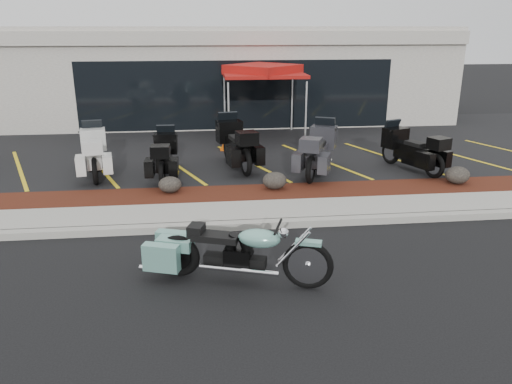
{
  "coord_description": "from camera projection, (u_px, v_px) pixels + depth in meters",
  "views": [
    {
      "loc": [
        -1.43,
        -8.73,
        4.03
      ],
      "look_at": [
        -0.32,
        1.2,
        0.69
      ],
      "focal_mm": 35.0,
      "sensor_mm": 36.0,
      "label": 1
    }
  ],
  "objects": [
    {
      "name": "boulder_mid",
      "position": [
        275.0,
        180.0,
        12.39
      ],
      "size": [
        0.6,
        0.5,
        0.43
      ],
      "primitive_type": "ellipsoid",
      "color": "black",
      "rests_on": "mulch_bed"
    },
    {
      "name": "curb",
      "position": [
        273.0,
        224.0,
        10.48
      ],
      "size": [
        24.0,
        0.25,
        0.15
      ],
      "primitive_type": "cube",
      "color": "gray",
      "rests_on": "ground"
    },
    {
      "name": "sidewalk",
      "position": [
        268.0,
        212.0,
        11.14
      ],
      "size": [
        24.0,
        1.2,
        0.15
      ],
      "primitive_type": "cube",
      "color": "gray",
      "rests_on": "ground"
    },
    {
      "name": "touring_grey",
      "position": [
        324.0,
        142.0,
        14.3
      ],
      "size": [
        1.88,
        2.63,
        1.43
      ],
      "primitive_type": null,
      "rotation": [
        0.0,
        0.0,
        1.14
      ],
      "color": "#2F2F34",
      "rests_on": "upper_lot"
    },
    {
      "name": "hero_cruiser",
      "position": [
        308.0,
        258.0,
        7.87
      ],
      "size": [
        3.16,
        1.71,
        1.08
      ],
      "primitive_type": null,
      "rotation": [
        0.0,
        0.0,
        -0.32
      ],
      "color": "#669E92",
      "rests_on": "ground"
    },
    {
      "name": "touring_black_mid",
      "position": [
        228.0,
        136.0,
        14.95
      ],
      "size": [
        1.46,
        2.67,
        1.47
      ],
      "primitive_type": null,
      "rotation": [
        0.0,
        0.0,
        1.78
      ],
      "color": "black",
      "rests_on": "upper_lot"
    },
    {
      "name": "upper_lot",
      "position": [
        243.0,
        145.0,
        17.36
      ],
      "size": [
        26.0,
        9.6,
        0.15
      ],
      "primitive_type": "cube",
      "color": "black",
      "rests_on": "ground"
    },
    {
      "name": "popup_canopy",
      "position": [
        263.0,
        72.0,
        17.43
      ],
      "size": [
        2.94,
        2.94,
        2.59
      ],
      "rotation": [
        0.0,
        0.0,
        -0.06
      ],
      "color": "silver",
      "rests_on": "upper_lot"
    },
    {
      "name": "boulder_right",
      "position": [
        458.0,
        175.0,
        12.8
      ],
      "size": [
        0.63,
        0.52,
        0.45
      ],
      "primitive_type": "ellipsoid",
      "color": "black",
      "rests_on": "mulch_bed"
    },
    {
      "name": "boulder_left",
      "position": [
        170.0,
        185.0,
        12.12
      ],
      "size": [
        0.56,
        0.47,
        0.4
      ],
      "primitive_type": "ellipsoid",
      "color": "black",
      "rests_on": "mulch_bed"
    },
    {
      "name": "touring_white",
      "position": [
        94.0,
        144.0,
        14.15
      ],
      "size": [
        1.32,
        2.5,
        1.38
      ],
      "primitive_type": null,
      "rotation": [
        0.0,
        0.0,
        1.75
      ],
      "color": "silver",
      "rests_on": "upper_lot"
    },
    {
      "name": "ground",
      "position": [
        279.0,
        245.0,
        9.65
      ],
      "size": [
        90.0,
        90.0,
        0.0
      ],
      "primitive_type": "plane",
      "color": "black",
      "rests_on": "ground"
    },
    {
      "name": "touring_black_front",
      "position": [
        167.0,
        147.0,
        13.97
      ],
      "size": [
        0.9,
        2.23,
        1.28
      ],
      "primitive_type": null,
      "rotation": [
        0.0,
        0.0,
        1.55
      ],
      "color": "black",
      "rests_on": "upper_lot"
    },
    {
      "name": "mulch_bed",
      "position": [
        262.0,
        195.0,
        12.27
      ],
      "size": [
        24.0,
        1.2,
        0.16
      ],
      "primitive_type": "cube",
      "color": "#35180C",
      "rests_on": "ground"
    },
    {
      "name": "touring_black_rear",
      "position": [
        391.0,
        142.0,
        14.54
      ],
      "size": [
        1.66,
        2.43,
        1.32
      ],
      "primitive_type": null,
      "rotation": [
        0.0,
        0.0,
        1.96
      ],
      "color": "black",
      "rests_on": "upper_lot"
    },
    {
      "name": "traffic_cone",
      "position": [
        225.0,
        144.0,
        16.36
      ],
      "size": [
        0.45,
        0.45,
        0.4
      ],
      "primitive_type": "cone",
      "rotation": [
        0.0,
        0.0,
        0.38
      ],
      "color": "#FC6108",
      "rests_on": "upper_lot"
    },
    {
      "name": "dealership_building",
      "position": [
        230.0,
        73.0,
        22.66
      ],
      "size": [
        18.0,
        8.16,
        4.0
      ],
      "color": "gray",
      "rests_on": "ground"
    }
  ]
}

